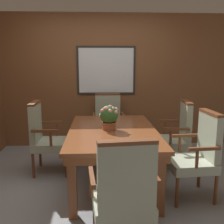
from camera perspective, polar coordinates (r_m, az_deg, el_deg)
name	(u,v)px	position (r m, az deg, el deg)	size (l,w,h in m)	color
ground_plane	(99,188)	(3.50, -2.78, -16.12)	(14.00, 14.00, 0.00)	gray
wall_back	(98,81)	(4.93, -2.98, 6.72)	(7.20, 0.08, 2.45)	brown
dining_table	(113,137)	(3.39, 0.13, -5.36)	(1.11, 1.75, 0.74)	brown
chair_left_far	(45,136)	(3.89, -14.32, -5.01)	(0.52, 0.54, 1.04)	brown
chair_head_far	(108,122)	(4.63, -0.86, -2.09)	(0.54, 0.52, 1.04)	brown
chair_right_near	(198,153)	(3.25, 18.12, -8.44)	(0.54, 0.56, 1.04)	brown
chair_head_near	(123,193)	(2.22, 2.49, -17.29)	(0.57, 0.56, 1.04)	brown
chair_right_far	(176,134)	(3.97, 13.77, -4.64)	(0.56, 0.57, 1.04)	brown
potted_plant	(109,117)	(3.33, -0.66, -1.01)	(0.25, 0.24, 0.32)	#9E5638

